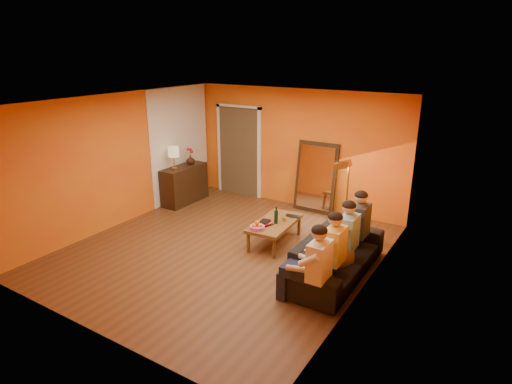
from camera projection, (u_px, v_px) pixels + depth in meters
The scene contains 27 objects.
room_shell at pixel (235, 174), 7.48m from camera, with size 5.00×5.50×2.60m.
white_accent at pixel (180, 144), 9.83m from camera, with size 0.02×1.90×2.58m, color white.
doorway_recess at pixel (242, 151), 10.29m from camera, with size 1.06×0.30×2.10m, color #3F2D19.
door_jamb_left at pixel (220, 149), 10.47m from camera, with size 0.08×0.06×2.20m, color white.
door_jamb_right at pixel (259, 155), 9.90m from camera, with size 0.08×0.06×2.20m, color white.
door_header at pixel (238, 106), 9.85m from camera, with size 1.22×0.06×0.08m, color white.
mirror_frame at pixel (316, 177), 9.19m from camera, with size 0.92×0.06×1.52m, color black.
mirror_glass at pixel (315, 178), 9.16m from camera, with size 0.78×0.02×1.36m, color white.
sideboard at pixel (185, 184), 9.82m from camera, with size 0.44×1.18×0.85m, color black.
table_lamp at pixel (174, 158), 9.37m from camera, with size 0.24×0.24×0.51m, color beige, non-canonical shape.
sofa at pixel (337, 255), 6.68m from camera, with size 0.87×2.21×0.65m, color black.
coffee_table at pixel (275, 232), 7.79m from camera, with size 0.62×1.22×0.42m, color brown, non-canonical shape.
floor_lamp at pixel (347, 200), 7.93m from camera, with size 0.30×0.24×1.44m, color #B69335, non-canonical shape.
dog at pixel (342, 255), 6.60m from camera, with size 0.39×0.61×0.72m, color #A17849, non-canonical shape.
person_far_left at pixel (319, 268), 5.72m from camera, with size 0.70×0.44×1.22m, color silver, non-canonical shape.
person_mid_left at pixel (335, 252), 6.16m from camera, with size 0.70×0.44×1.22m, color gold, non-canonical shape.
person_mid_right at pixel (348, 238), 6.60m from camera, with size 0.70×0.44×1.22m, color #7FAEC5, non-canonical shape.
person_far_right at pixel (360, 226), 7.04m from camera, with size 0.70×0.44×1.22m, color #2D2D32, non-canonical shape.
fruit_bowl at pixel (257, 225), 7.38m from camera, with size 0.26×0.26×0.16m, color #D24A8D, non-canonical shape.
wine_bottle at pixel (276, 215), 7.61m from camera, with size 0.07×0.07×0.31m, color black.
tumbler at pixel (284, 219), 7.75m from camera, with size 0.09×0.09×0.08m, color #B27F3F.
laptop at pixel (293, 217), 7.91m from camera, with size 0.29×0.19×0.02m, color black.
book_lower at pixel (261, 223), 7.65m from camera, with size 0.17×0.22×0.02m, color black.
book_mid at pixel (261, 222), 7.64m from camera, with size 0.19×0.27×0.02m, color red.
book_upper at pixel (260, 221), 7.63m from camera, with size 0.17×0.22×0.02m, color black.
vase at pixel (190, 160), 9.86m from camera, with size 0.20×0.20×0.21m, color black.
flowers at pixel (190, 151), 9.79m from camera, with size 0.17×0.17×0.39m, color red, non-canonical shape.
Camera 1 is at (4.10, -5.54, 3.40)m, focal length 30.00 mm.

